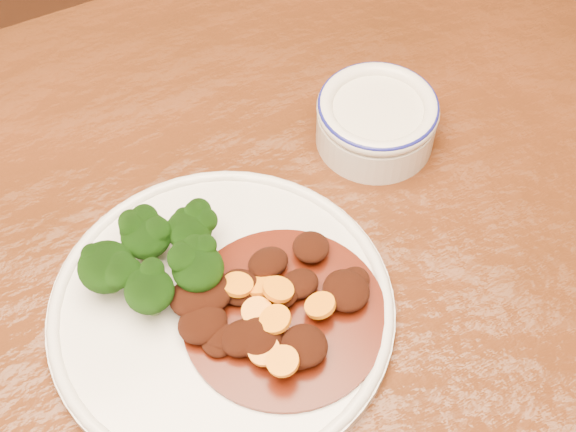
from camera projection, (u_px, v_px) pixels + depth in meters
name	position (u px, v px, depth m)	size (l,w,h in m)	color
dining_table	(186.00, 359.00, 0.78)	(1.53, 0.94, 0.75)	#52230E
dinner_plate	(222.00, 309.00, 0.71)	(0.31, 0.31, 0.02)	silver
broccoli_florets	(154.00, 259.00, 0.70)	(0.13, 0.10, 0.05)	#668C48
mince_stew	(267.00, 309.00, 0.69)	(0.18, 0.18, 0.03)	#481307
dip_bowl	(377.00, 119.00, 0.81)	(0.12, 0.12, 0.06)	silver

